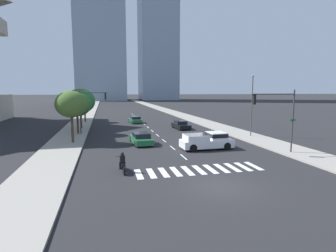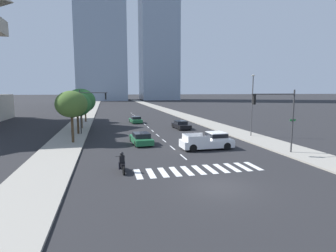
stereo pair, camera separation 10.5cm
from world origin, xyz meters
TOP-DOWN VIEW (x-y plane):
  - ground_plane at (0.00, 0.00)m, footprint 800.00×800.00m
  - sidewalk_east at (11.02, 30.00)m, footprint 4.00×260.00m
  - sidewalk_west at (-11.02, 30.00)m, footprint 4.00×260.00m
  - crosswalk_near at (0.00, 3.57)m, footprint 9.45×2.39m
  - lane_divider_center at (0.00, 31.57)m, footprint 0.14×50.00m
  - motorcycle_lead at (-5.58, 4.39)m, footprint 0.70×2.19m
  - pickup_truck at (3.46, 10.19)m, footprint 5.26×2.18m
  - sedan_green_0 at (-1.30, 33.94)m, footprint 2.08×4.48m
  - sedan_black_1 at (4.66, 24.66)m, footprint 2.05×4.44m
  - sedan_green_2 at (-2.87, 14.35)m, footprint 2.19×4.70m
  - traffic_signal_near at (8.52, 6.50)m, footprint 4.59×0.28m
  - traffic_signal_far at (-8.53, 22.15)m, footprint 3.84×0.28m
  - street_lamp_east at (11.32, 15.66)m, footprint 0.50×0.24m
  - street_tree_nearest at (-10.22, 16.25)m, footprint 3.44×3.44m
  - street_tree_second at (-10.22, 22.50)m, footprint 3.70×3.70m
  - street_tree_third at (-10.22, 27.97)m, footprint 4.38×4.38m
  - street_tree_fourth at (-10.22, 36.87)m, footprint 2.90×2.90m

SIDE VIEW (x-z plane):
  - ground_plane at x=0.00m, z-range 0.00..0.00m
  - lane_divider_center at x=0.00m, z-range 0.00..0.01m
  - crosswalk_near at x=0.00m, z-range 0.00..0.01m
  - sidewalk_east at x=11.02m, z-range 0.00..0.15m
  - sidewalk_west at x=-11.02m, z-range 0.00..0.15m
  - sedan_green_0 at x=-1.30m, z-range -0.04..1.15m
  - sedan_black_1 at x=4.66m, z-range -0.04..1.19m
  - sedan_green_2 at x=-2.87m, z-range -0.05..1.21m
  - motorcycle_lead at x=-5.58m, z-range -0.16..1.33m
  - pickup_truck at x=3.46m, z-range -0.02..1.65m
  - street_tree_second at x=-10.22m, z-range 1.29..6.74m
  - traffic_signal_far at x=-8.53m, z-range 1.18..6.99m
  - traffic_signal_near at x=8.52m, z-range 1.23..7.01m
  - street_tree_fourth at x=-10.22m, z-range 1.55..6.86m
  - street_tree_third at x=-10.22m, z-range 1.27..7.26m
  - street_tree_nearest at x=-10.22m, z-range 1.51..7.20m
  - street_lamp_east at x=11.32m, z-range 0.75..8.39m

